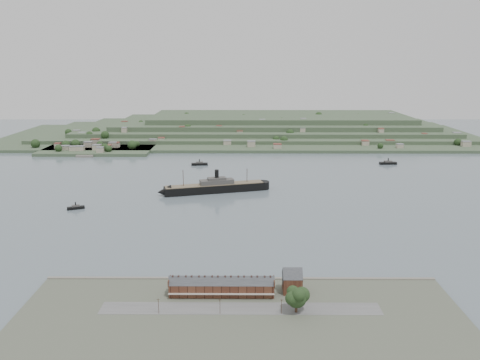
{
  "coord_description": "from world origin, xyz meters",
  "views": [
    {
      "loc": [
        1.02,
        -392.15,
        122.22
      ],
      "look_at": [
        -1.55,
        30.0,
        14.04
      ],
      "focal_mm": 35.0,
      "sensor_mm": 36.0,
      "label": 1
    }
  ],
  "objects_px": {
    "gabled_building": "(292,281)",
    "fig_tree": "(297,297)",
    "steamship": "(212,187)",
    "terrace_row": "(222,287)",
    "tugboat": "(76,207)"
  },
  "relations": [
    {
      "from": "gabled_building",
      "to": "tugboat",
      "type": "height_order",
      "value": "gabled_building"
    },
    {
      "from": "gabled_building",
      "to": "fig_tree",
      "type": "height_order",
      "value": "gabled_building"
    },
    {
      "from": "fig_tree",
      "to": "terrace_row",
      "type": "bearing_deg",
      "value": 155.09
    },
    {
      "from": "gabled_building",
      "to": "tugboat",
      "type": "distance_m",
      "value": 224.17
    },
    {
      "from": "steamship",
      "to": "fig_tree",
      "type": "distance_m",
      "value": 229.62
    },
    {
      "from": "terrace_row",
      "to": "fig_tree",
      "type": "height_order",
      "value": "fig_tree"
    },
    {
      "from": "terrace_row",
      "to": "steamship",
      "type": "relative_size",
      "value": 0.52
    },
    {
      "from": "gabled_building",
      "to": "steamship",
      "type": "xyz_separation_m",
      "value": [
        -55.71,
        201.08,
        -3.36
      ]
    },
    {
      "from": "gabled_building",
      "to": "steamship",
      "type": "height_order",
      "value": "steamship"
    },
    {
      "from": "steamship",
      "to": "fig_tree",
      "type": "bearing_deg",
      "value": -75.89
    },
    {
      "from": "terrace_row",
      "to": "tugboat",
      "type": "relative_size",
      "value": 3.8
    },
    {
      "from": "gabled_building",
      "to": "steamship",
      "type": "distance_m",
      "value": 208.68
    },
    {
      "from": "steamship",
      "to": "gabled_building",
      "type": "bearing_deg",
      "value": -74.51
    },
    {
      "from": "terrace_row",
      "to": "tugboat",
      "type": "bearing_deg",
      "value": 130.56
    },
    {
      "from": "fig_tree",
      "to": "gabled_building",
      "type": "bearing_deg",
      "value": 90.63
    }
  ]
}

